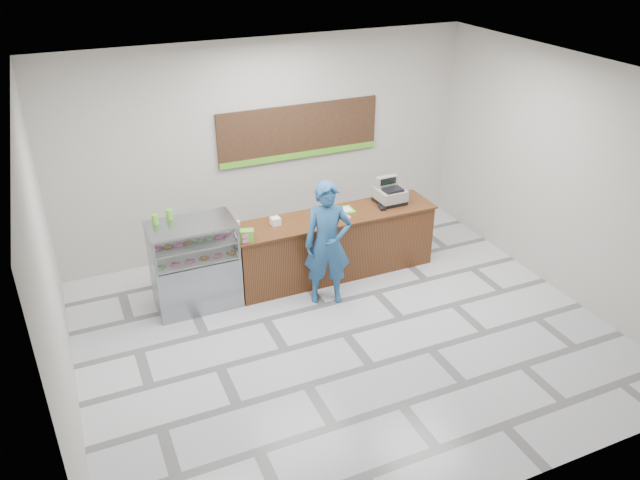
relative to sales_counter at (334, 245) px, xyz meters
name	(u,v)px	position (x,y,z in m)	size (l,w,h in m)	color
floor	(345,334)	(-0.55, -1.55, -0.52)	(7.00, 7.00, 0.00)	silver
back_wall	(268,147)	(-0.55, 1.45, 1.23)	(7.00, 7.00, 0.00)	#BBB6AC
ceiling	(351,80)	(-0.55, -1.55, 2.98)	(7.00, 7.00, 0.00)	silver
sales_counter	(334,245)	(0.00, 0.00, 0.00)	(3.26, 0.76, 1.03)	brown
display_case	(195,264)	(-2.22, 0.00, 0.16)	(1.22, 0.72, 1.33)	gray
menu_board	(299,132)	(0.00, 1.41, 1.42)	(2.80, 0.06, 0.90)	black
cash_register	(389,194)	(1.00, 0.09, 0.67)	(0.44, 0.46, 0.41)	black
card_terminal	(382,207)	(0.78, -0.08, 0.54)	(0.09, 0.17, 0.04)	black
serving_tray	(341,211)	(0.16, 0.09, 0.52)	(0.41, 0.30, 0.02)	#3ED11C
napkin_box	(275,221)	(-0.95, 0.07, 0.57)	(0.13, 0.13, 0.11)	white
straw_cup	(237,225)	(-1.50, 0.18, 0.57)	(0.08, 0.08, 0.12)	silver
promo_box	(247,236)	(-1.50, -0.27, 0.60)	(0.20, 0.13, 0.18)	#59AF28
donut_decal	(345,217)	(0.12, -0.12, 0.52)	(0.17, 0.17, 0.00)	pink
green_cup_left	(155,219)	(-2.66, 0.20, 0.88)	(0.09, 0.09, 0.14)	#59AF28
green_cup_right	(169,214)	(-2.45, 0.26, 0.89)	(0.09, 0.09, 0.15)	#59AF28
customer	(328,244)	(-0.41, -0.64, 0.42)	(0.69, 0.45, 1.88)	#235385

